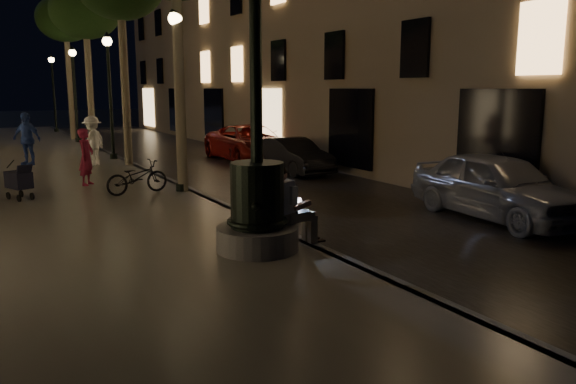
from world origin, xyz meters
TOP-DOWN VIEW (x-y plane):
  - ground at (0.00, 15.00)m, footprint 120.00×120.00m
  - cobble_lane at (3.00, 15.00)m, footprint 6.00×45.00m
  - promenade at (-4.00, 15.00)m, footprint 8.00×45.00m
  - curb_strip at (0.00, 15.00)m, footprint 0.25×45.00m
  - fountain_lamppost at (-1.00, 2.00)m, footprint 1.40×1.40m
  - seated_man_laptop at (-0.39, 2.00)m, footprint 1.04×0.35m
  - tree_third at (-0.30, 20.00)m, footprint 3.00×3.00m
  - tree_far at (-0.22, 26.00)m, footprint 3.00×3.00m
  - lamp_curb_a at (-0.30, 8.00)m, footprint 0.36×0.36m
  - lamp_curb_b at (-0.30, 16.00)m, footprint 0.36×0.36m
  - lamp_curb_c at (-0.30, 24.00)m, footprint 0.36×0.36m
  - lamp_curb_d at (-0.30, 32.00)m, footprint 0.36×0.36m
  - stroller at (-4.16, 8.80)m, footprint 0.63×0.96m
  - car_front at (5.09, 2.16)m, footprint 2.17×4.58m
  - car_second at (4.57, 10.50)m, footprint 1.40×3.73m
  - car_third at (4.73, 14.14)m, footprint 2.65×5.33m
  - pedestrian_red at (-2.31, 10.21)m, footprint 0.66×0.70m
  - pedestrian_white at (-1.34, 14.42)m, footprint 1.27×1.24m
  - pedestrian_blue at (-3.37, 15.60)m, footprint 1.10×1.11m
  - bicycle at (-1.42, 8.18)m, footprint 1.72×0.83m

SIDE VIEW (x-z plane):
  - ground at x=0.00m, z-range 0.00..0.00m
  - cobble_lane at x=3.00m, z-range 0.00..0.02m
  - promenade at x=-4.00m, z-range 0.00..0.20m
  - curb_strip at x=0.00m, z-range 0.00..0.20m
  - car_second at x=4.57m, z-range 0.00..1.22m
  - bicycle at x=-1.42m, z-range 0.20..1.07m
  - stroller at x=-4.16m, z-range 0.20..1.18m
  - car_third at x=4.73m, z-range 0.00..1.45m
  - car_front at x=5.09m, z-range 0.00..1.51m
  - seated_man_laptop at x=-0.39m, z-range 0.23..1.64m
  - pedestrian_red at x=-2.31m, z-range 0.20..1.81m
  - pedestrian_white at x=-1.34m, z-range 0.20..1.95m
  - pedestrian_blue at x=-3.37m, z-range 0.20..2.08m
  - fountain_lamppost at x=-1.00m, z-range -1.39..3.81m
  - lamp_curb_a at x=-0.30m, z-range 0.83..5.64m
  - lamp_curb_b at x=-0.30m, z-range 0.83..5.64m
  - lamp_curb_c at x=-0.30m, z-range 0.83..5.64m
  - lamp_curb_d at x=-0.30m, z-range 0.83..5.64m
  - tree_third at x=-0.30m, z-range 2.54..9.74m
  - tree_far at x=-0.22m, z-range 2.68..10.18m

